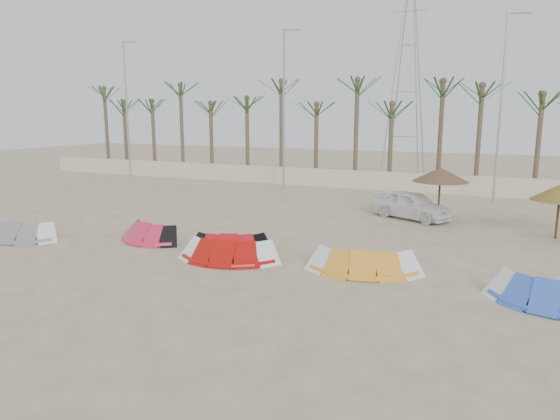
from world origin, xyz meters
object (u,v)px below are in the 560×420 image
at_px(kite_grey, 25,229).
at_px(kite_orange, 366,258).
at_px(kite_red_left, 153,231).
at_px(kite_blue, 549,289).
at_px(kite_red_right, 232,248).
at_px(parasol_left, 440,175).
at_px(car, 412,205).
at_px(kite_red_mid, 234,242).
at_px(parasol_mid, 560,192).

height_order(kite_grey, kite_orange, same).
bearing_deg(kite_red_left, kite_blue, -4.74).
distance_m(kite_red_left, kite_red_right, 4.56).
xyz_separation_m(kite_red_right, kite_blue, (10.29, -0.19, -0.00)).
height_order(kite_orange, parasol_left, parasol_left).
xyz_separation_m(kite_orange, car, (-0.08, 9.38, 0.30)).
height_order(kite_grey, kite_red_mid, same).
xyz_separation_m(kite_red_mid, kite_red_right, (0.37, -0.74, 0.00)).
bearing_deg(kite_red_mid, parasol_mid, 33.75).
bearing_deg(kite_grey, kite_orange, 6.60).
relative_size(kite_grey, kite_orange, 0.90).
distance_m(kite_grey, kite_red_left, 5.52).
distance_m(parasol_mid, car, 6.72).
height_order(kite_blue, parasol_left, parasol_left).
bearing_deg(kite_red_left, car, 44.58).
bearing_deg(car, kite_blue, -126.74).
bearing_deg(kite_blue, kite_red_right, 178.92).
bearing_deg(car, kite_red_left, 159.48).
relative_size(kite_grey, kite_red_left, 1.11).
bearing_deg(kite_orange, kite_grey, -173.40).
bearing_deg(kite_red_mid, kite_red_left, 175.94).
xyz_separation_m(kite_red_mid, parasol_left, (6.44, 9.25, 1.92)).
distance_m(kite_blue, car, 11.68).
bearing_deg(kite_red_right, parasol_left, 58.75).
bearing_deg(kite_grey, parasol_left, 35.02).
distance_m(kite_red_left, kite_blue, 14.78).
distance_m(kite_red_mid, kite_red_right, 0.83).
relative_size(kite_red_left, car, 0.75).
bearing_deg(kite_blue, kite_red_left, 175.26).
bearing_deg(kite_orange, parasol_mid, 50.78).
distance_m(kite_red_mid, car, 10.65).
relative_size(kite_red_mid, parasol_mid, 1.51).
relative_size(parasol_left, parasol_mid, 1.16).
bearing_deg(kite_red_left, kite_red_right, -13.04).
distance_m(kite_red_right, parasol_left, 11.84).
distance_m(kite_orange, parasol_mid, 10.10).
relative_size(kite_grey, kite_blue, 0.99).
relative_size(kite_red_right, parasol_mid, 1.62).
bearing_deg(kite_red_mid, kite_orange, -0.48).
relative_size(kite_grey, parasol_left, 1.29).
xyz_separation_m(kite_orange, parasol_mid, (6.31, 7.73, 1.58)).
height_order(kite_grey, kite_blue, same).
height_order(kite_orange, parasol_mid, parasol_mid).
height_order(kite_orange, kite_blue, same).
xyz_separation_m(kite_grey, kite_red_left, (5.14, 2.00, -0.00)).
xyz_separation_m(kite_red_mid, car, (5.12, 9.34, 0.30)).
height_order(kite_red_mid, kite_orange, same).
bearing_deg(kite_red_mid, kite_grey, -169.48).
bearing_deg(kite_red_right, kite_red_left, 166.96).
distance_m(kite_blue, parasol_left, 11.19).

